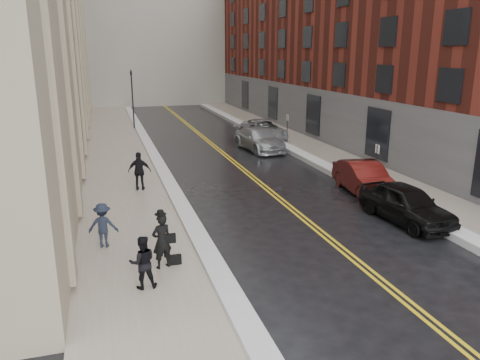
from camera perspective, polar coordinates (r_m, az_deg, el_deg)
ground at (r=14.89m, az=6.34°, el=-11.65°), size 160.00×160.00×0.00m
sidewalk_left at (r=28.96m, az=-14.48°, el=1.61°), size 4.00×64.00×0.15m
sidewalk_right at (r=32.28m, az=10.20°, el=3.25°), size 3.00×64.00×0.15m
lane_stripe_a at (r=29.96m, az=-1.23°, el=2.42°), size 0.12×64.00×0.01m
lane_stripe_b at (r=30.03m, az=-0.79°, el=2.45°), size 0.12×64.00×0.01m
snow_ridge_left at (r=29.10m, az=-9.97°, el=2.05°), size 0.70×60.80×0.26m
snow_ridge_right at (r=31.49m, az=7.18°, el=3.21°), size 0.85×60.80×0.30m
building_right at (r=41.96m, az=17.29°, el=17.85°), size 14.00×50.00×18.00m
traffic_signal at (r=42.42m, az=-12.99°, el=10.09°), size 0.18×0.15×5.20m
parking_sign_near at (r=24.69m, az=16.28°, el=2.18°), size 0.06×0.35×2.23m
parking_sign_far at (r=35.18m, az=5.77°, el=6.54°), size 0.06×0.35×2.23m
car_black at (r=20.17m, az=19.60°, el=-2.72°), size 2.18×4.70×1.56m
car_maroon at (r=23.63m, az=14.91°, el=0.24°), size 2.20×4.85×1.54m
car_silver_near at (r=33.04m, az=2.31°, el=5.00°), size 2.73×5.51×1.54m
car_silver_far at (r=36.84m, az=2.91°, el=6.11°), size 2.91×5.82×1.58m
pedestrian_main at (r=14.89m, az=-9.52°, el=-7.37°), size 0.75×0.62×1.78m
pedestrian_a at (r=13.82m, az=-11.79°, el=-9.79°), size 0.77×0.60×1.58m
pedestrian_b at (r=16.92m, az=-16.36°, el=-5.31°), size 1.12×0.79×1.58m
pedestrian_c at (r=23.33m, az=-12.15°, el=1.05°), size 1.18×0.66×1.89m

